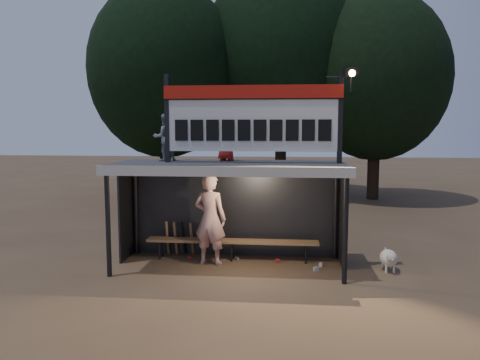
% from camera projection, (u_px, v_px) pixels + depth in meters
% --- Properties ---
extents(ground, '(80.00, 80.00, 0.00)m').
position_uv_depth(ground, '(229.00, 267.00, 10.37)').
color(ground, '#503B28').
rests_on(ground, ground).
extents(player, '(0.85, 0.67, 2.06)m').
position_uv_depth(player, '(210.00, 219.00, 10.52)').
color(player, white).
rests_on(player, ground).
extents(child_a, '(0.65, 0.60, 1.06)m').
position_uv_depth(child_a, '(165.00, 138.00, 10.57)').
color(child_a, gray).
rests_on(child_a, dugout_shelter).
extents(child_b, '(0.58, 0.47, 1.02)m').
position_uv_depth(child_b, '(226.00, 138.00, 10.63)').
color(child_b, '#A81E19').
rests_on(child_b, dugout_shelter).
extents(dugout_shelter, '(5.10, 2.08, 2.32)m').
position_uv_depth(dugout_shelter, '(230.00, 183.00, 10.41)').
color(dugout_shelter, '#373739').
rests_on(dugout_shelter, ground).
extents(scoreboard_assembly, '(4.10, 0.27, 1.99)m').
position_uv_depth(scoreboard_assembly, '(255.00, 116.00, 9.94)').
color(scoreboard_assembly, black).
rests_on(scoreboard_assembly, dugout_shelter).
extents(bench, '(4.00, 0.35, 0.48)m').
position_uv_depth(bench, '(232.00, 242.00, 10.87)').
color(bench, '#9A7348').
rests_on(bench, ground).
extents(tree_left, '(6.46, 6.46, 9.27)m').
position_uv_depth(tree_left, '(164.00, 71.00, 20.04)').
color(tree_left, black).
rests_on(tree_left, ground).
extents(tree_mid, '(7.22, 7.22, 10.36)m').
position_uv_depth(tree_mid, '(282.00, 59.00, 20.97)').
color(tree_mid, '#312316').
rests_on(tree_mid, ground).
extents(tree_right, '(6.08, 6.08, 8.72)m').
position_uv_depth(tree_right, '(376.00, 77.00, 19.71)').
color(tree_right, black).
rests_on(tree_right, ground).
extents(dog, '(0.36, 0.81, 0.49)m').
position_uv_depth(dog, '(389.00, 258.00, 10.06)').
color(dog, white).
rests_on(dog, ground).
extents(bats, '(0.67, 0.35, 0.84)m').
position_uv_depth(bats, '(180.00, 238.00, 11.26)').
color(bats, '#987147').
rests_on(bats, ground).
extents(litter, '(3.13, 0.78, 0.08)m').
position_uv_depth(litter, '(268.00, 262.00, 10.61)').
color(litter, '#AE231D').
rests_on(litter, ground).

